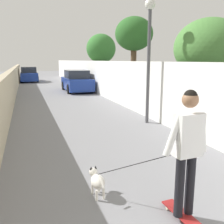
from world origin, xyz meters
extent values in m
plane|color=gray|center=(14.00, 0.00, 0.00)|extent=(80.00, 80.00, 0.00)
cube|color=tan|center=(12.00, 2.73, 0.85)|extent=(48.00, 0.30, 1.69)
cube|color=white|center=(12.00, -2.73, 1.10)|extent=(48.00, 0.30, 2.20)
cylinder|color=brown|center=(19.00, -3.72, 1.22)|extent=(0.26, 0.26, 2.44)
ellipsoid|color=#387A33|center=(19.00, -3.72, 3.12)|extent=(2.26, 2.26, 2.23)
cylinder|color=brown|center=(13.00, -3.83, 1.52)|extent=(0.32, 0.32, 3.04)
ellipsoid|color=#2D6628|center=(13.00, -3.83, 3.66)|extent=(2.08, 2.08, 1.83)
cylinder|color=brown|center=(7.50, -4.32, 0.98)|extent=(0.26, 0.26, 1.95)
ellipsoid|color=#4C843D|center=(7.50, -4.32, 2.69)|extent=(2.45, 2.45, 2.07)
cylinder|color=#4C4C51|center=(7.95, -2.18, 1.97)|extent=(0.12, 0.12, 3.94)
sphere|color=silver|center=(7.95, -2.18, 4.09)|extent=(0.36, 0.36, 0.36)
cube|color=maroon|center=(2.62, -0.07, 0.07)|extent=(0.81, 0.24, 0.02)
cylinder|color=beige|center=(2.90, 0.01, 0.03)|extent=(0.06, 0.03, 0.06)
cylinder|color=beige|center=(2.90, -0.13, 0.03)|extent=(0.06, 0.03, 0.06)
cylinder|color=black|center=(2.62, 0.02, 0.53)|extent=(0.14, 0.14, 0.89)
cylinder|color=black|center=(2.63, -0.16, 0.53)|extent=(0.14, 0.14, 0.89)
cube|color=white|center=(2.62, -0.07, 1.28)|extent=(0.24, 0.39, 0.59)
cylinder|color=white|center=(2.61, 0.17, 1.30)|extent=(0.10, 0.29, 0.58)
cylinder|color=white|center=(2.63, -0.31, 1.29)|extent=(0.10, 0.18, 0.59)
sphere|color=#9E7051|center=(2.62, -0.07, 1.75)|extent=(0.22, 0.22, 0.22)
sphere|color=black|center=(2.62, -0.07, 1.79)|extent=(0.19, 0.19, 0.19)
ellipsoid|color=white|center=(3.62, 0.92, 0.27)|extent=(0.37, 0.24, 0.22)
sphere|color=white|center=(3.86, 0.93, 0.34)|extent=(0.15, 0.15, 0.15)
cone|color=black|center=(3.86, 0.97, 0.42)|extent=(0.05, 0.05, 0.06)
cone|color=black|center=(3.86, 0.89, 0.42)|extent=(0.05, 0.05, 0.06)
cylinder|color=white|center=(3.73, 0.98, 0.09)|extent=(0.04, 0.04, 0.18)
cylinder|color=white|center=(3.74, 0.86, 0.09)|extent=(0.04, 0.04, 0.18)
cylinder|color=white|center=(3.50, 0.97, 0.09)|extent=(0.04, 0.04, 0.18)
cylinder|color=white|center=(3.51, 0.85, 0.09)|extent=(0.04, 0.04, 0.18)
cylinder|color=white|center=(3.39, 0.90, 0.35)|extent=(0.14, 0.04, 0.13)
cylinder|color=black|center=(3.12, 0.42, 0.73)|extent=(1.01, 1.00, 0.66)
cube|color=navy|center=(18.08, -1.58, 0.56)|extent=(4.01, 1.70, 0.80)
cube|color=#262B33|center=(18.08, -1.58, 1.24)|extent=(2.09, 1.50, 0.60)
cylinder|color=black|center=(19.33, -0.79, 0.32)|extent=(0.64, 0.22, 0.64)
cylinder|color=black|center=(19.33, -2.37, 0.32)|extent=(0.64, 0.22, 0.64)
cylinder|color=black|center=(16.84, -0.79, 0.32)|extent=(0.64, 0.22, 0.64)
cylinder|color=black|center=(16.84, -2.37, 0.32)|extent=(0.64, 0.22, 0.64)
cube|color=navy|center=(28.06, 1.58, 0.56)|extent=(4.33, 1.70, 0.80)
cube|color=#262B33|center=(28.06, 1.58, 1.24)|extent=(2.25, 1.50, 0.60)
cylinder|color=black|center=(29.40, 2.37, 0.32)|extent=(0.64, 0.22, 0.64)
cylinder|color=black|center=(29.40, 0.79, 0.32)|extent=(0.64, 0.22, 0.64)
cylinder|color=black|center=(26.72, 2.37, 0.32)|extent=(0.64, 0.22, 0.64)
cylinder|color=black|center=(26.72, 0.79, 0.32)|extent=(0.64, 0.22, 0.64)
camera|label=1|loc=(-0.10, 1.94, 2.26)|focal=40.15mm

